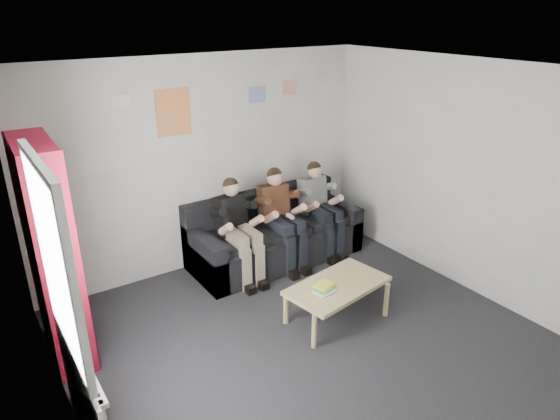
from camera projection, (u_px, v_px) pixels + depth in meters
name	position (u px, v px, depth m)	size (l,w,h in m)	color
room_shell	(335.00, 234.00, 4.38)	(5.00, 5.00, 5.00)	black
sofa	(274.00, 236.00, 6.72)	(2.30, 0.94, 0.89)	black
bookshelf	(53.00, 253.00, 4.62)	(0.32, 0.97, 2.16)	maroon
coffee_table	(338.00, 288.00, 5.36)	(1.11, 0.61, 0.45)	tan
game_cases	(324.00, 288.00, 5.21)	(0.26, 0.22, 0.05)	silver
person_left	(239.00, 230.00, 6.11)	(0.37, 0.79, 1.29)	black
person_middle	(282.00, 218.00, 6.44)	(0.38, 0.81, 1.30)	#55331C
person_right	(321.00, 209.00, 6.78)	(0.36, 0.78, 1.27)	white
radiator	(95.00, 410.00, 3.80)	(0.10, 0.64, 0.60)	white
window	(71.00, 341.00, 3.50)	(0.05, 1.30, 2.36)	white
poster_large	(173.00, 113.00, 5.81)	(0.42, 0.01, 0.55)	#ECCB53
poster_blue	(257.00, 95.00, 6.37)	(0.25, 0.01, 0.20)	blue
poster_pink	(289.00, 87.00, 6.61)	(0.22, 0.01, 0.18)	#DD45B0
poster_sign	(120.00, 100.00, 5.42)	(0.20, 0.01, 0.14)	white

